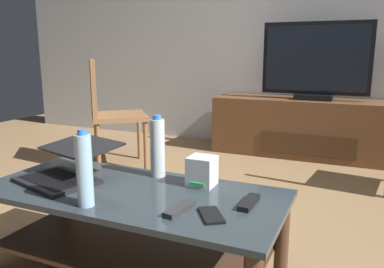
{
  "coord_description": "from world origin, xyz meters",
  "views": [
    {
      "loc": [
        0.76,
        -1.65,
        0.97
      ],
      "look_at": [
        -0.04,
        0.16,
        0.55
      ],
      "focal_mm": 36.17,
      "sensor_mm": 36.0,
      "label": 1
    }
  ],
  "objects_px": {
    "soundbar_remote": "(249,202)",
    "media_cabinet": "(312,128)",
    "side_chair": "(109,108)",
    "water_bottle_near": "(84,170)",
    "television": "(316,63)",
    "coffee_table": "(132,217)",
    "laptop": "(67,166)",
    "router_box": "(202,171)",
    "tv_remote": "(180,209)",
    "cell_phone": "(211,215)",
    "water_bottle_far": "(158,147)"
  },
  "relations": [
    {
      "from": "cell_phone",
      "to": "water_bottle_near",
      "type": "bearing_deg",
      "value": 157.53
    },
    {
      "from": "laptop",
      "to": "router_box",
      "type": "height_order",
      "value": "laptop"
    },
    {
      "from": "router_box",
      "to": "water_bottle_near",
      "type": "height_order",
      "value": "water_bottle_near"
    },
    {
      "from": "media_cabinet",
      "to": "soundbar_remote",
      "type": "distance_m",
      "value": 2.34
    },
    {
      "from": "media_cabinet",
      "to": "coffee_table",
      "type": "bearing_deg",
      "value": -100.63
    },
    {
      "from": "coffee_table",
      "to": "media_cabinet",
      "type": "bearing_deg",
      "value": 79.37
    },
    {
      "from": "laptop",
      "to": "water_bottle_near",
      "type": "distance_m",
      "value": 0.36
    },
    {
      "from": "water_bottle_far",
      "to": "router_box",
      "type": "bearing_deg",
      "value": -9.2
    },
    {
      "from": "router_box",
      "to": "water_bottle_near",
      "type": "xyz_separation_m",
      "value": [
        -0.31,
        -0.39,
        0.08
      ]
    },
    {
      "from": "coffee_table",
      "to": "router_box",
      "type": "distance_m",
      "value": 0.36
    },
    {
      "from": "side_chair",
      "to": "cell_phone",
      "type": "height_order",
      "value": "side_chair"
    },
    {
      "from": "coffee_table",
      "to": "media_cabinet",
      "type": "distance_m",
      "value": 2.43
    },
    {
      "from": "side_chair",
      "to": "cell_phone",
      "type": "distance_m",
      "value": 2.06
    },
    {
      "from": "television",
      "to": "tv_remote",
      "type": "bearing_deg",
      "value": -93.79
    },
    {
      "from": "television",
      "to": "water_bottle_far",
      "type": "bearing_deg",
      "value": -101.52
    },
    {
      "from": "side_chair",
      "to": "soundbar_remote",
      "type": "bearing_deg",
      "value": -39.27
    },
    {
      "from": "media_cabinet",
      "to": "tv_remote",
      "type": "xyz_separation_m",
      "value": [
        -0.16,
        -2.5,
        0.14
      ]
    },
    {
      "from": "laptop",
      "to": "soundbar_remote",
      "type": "height_order",
      "value": "laptop"
    },
    {
      "from": "water_bottle_near",
      "to": "tv_remote",
      "type": "relative_size",
      "value": 1.84
    },
    {
      "from": "coffee_table",
      "to": "media_cabinet",
      "type": "relative_size",
      "value": 0.71
    },
    {
      "from": "television",
      "to": "water_bottle_near",
      "type": "distance_m",
      "value": 2.64
    },
    {
      "from": "television",
      "to": "tv_remote",
      "type": "height_order",
      "value": "television"
    },
    {
      "from": "media_cabinet",
      "to": "laptop",
      "type": "xyz_separation_m",
      "value": [
        -0.79,
        -2.38,
        0.19
      ]
    },
    {
      "from": "television",
      "to": "cell_phone",
      "type": "relative_size",
      "value": 6.76
    },
    {
      "from": "cell_phone",
      "to": "tv_remote",
      "type": "relative_size",
      "value": 0.88
    },
    {
      "from": "coffee_table",
      "to": "laptop",
      "type": "relative_size",
      "value": 2.75
    },
    {
      "from": "water_bottle_far",
      "to": "soundbar_remote",
      "type": "relative_size",
      "value": 1.81
    },
    {
      "from": "coffee_table",
      "to": "tv_remote",
      "type": "xyz_separation_m",
      "value": [
        0.28,
        -0.12,
        0.13
      ]
    },
    {
      "from": "television",
      "to": "side_chair",
      "type": "bearing_deg",
      "value": -145.72
    },
    {
      "from": "television",
      "to": "tv_remote",
      "type": "relative_size",
      "value": 5.91
    },
    {
      "from": "soundbar_remote",
      "to": "media_cabinet",
      "type": "bearing_deg",
      "value": 92.56
    },
    {
      "from": "television",
      "to": "water_bottle_far",
      "type": "relative_size",
      "value": 3.27
    },
    {
      "from": "side_chair",
      "to": "water_bottle_near",
      "type": "relative_size",
      "value": 3.08
    },
    {
      "from": "water_bottle_far",
      "to": "tv_remote",
      "type": "xyz_separation_m",
      "value": [
        0.27,
        -0.33,
        -0.13
      ]
    },
    {
      "from": "media_cabinet",
      "to": "water_bottle_near",
      "type": "height_order",
      "value": "water_bottle_near"
    },
    {
      "from": "media_cabinet",
      "to": "laptop",
      "type": "height_order",
      "value": "laptop"
    },
    {
      "from": "television",
      "to": "side_chair",
      "type": "relative_size",
      "value": 1.04
    },
    {
      "from": "television",
      "to": "cell_phone",
      "type": "xyz_separation_m",
      "value": [
        -0.04,
        -2.47,
        -0.47
      ]
    },
    {
      "from": "coffee_table",
      "to": "side_chair",
      "type": "bearing_deg",
      "value": 128.83
    },
    {
      "from": "side_chair",
      "to": "laptop",
      "type": "distance_m",
      "value": 1.51
    },
    {
      "from": "side_chair",
      "to": "tv_remote",
      "type": "relative_size",
      "value": 5.68
    },
    {
      "from": "media_cabinet",
      "to": "router_box",
      "type": "relative_size",
      "value": 14.02
    },
    {
      "from": "coffee_table",
      "to": "side_chair",
      "type": "relative_size",
      "value": 1.42
    },
    {
      "from": "coffee_table",
      "to": "television",
      "type": "xyz_separation_m",
      "value": [
        0.45,
        2.36,
        0.6
      ]
    },
    {
      "from": "coffee_table",
      "to": "tv_remote",
      "type": "relative_size",
      "value": 8.04
    },
    {
      "from": "soundbar_remote",
      "to": "router_box",
      "type": "bearing_deg",
      "value": 153.62
    },
    {
      "from": "water_bottle_near",
      "to": "cell_phone",
      "type": "xyz_separation_m",
      "value": [
        0.47,
        0.1,
        -0.14
      ]
    },
    {
      "from": "coffee_table",
      "to": "laptop",
      "type": "distance_m",
      "value": 0.39
    },
    {
      "from": "cell_phone",
      "to": "coffee_table",
      "type": "bearing_deg",
      "value": 130.26
    },
    {
      "from": "television",
      "to": "media_cabinet",
      "type": "bearing_deg",
      "value": 90.0
    }
  ]
}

